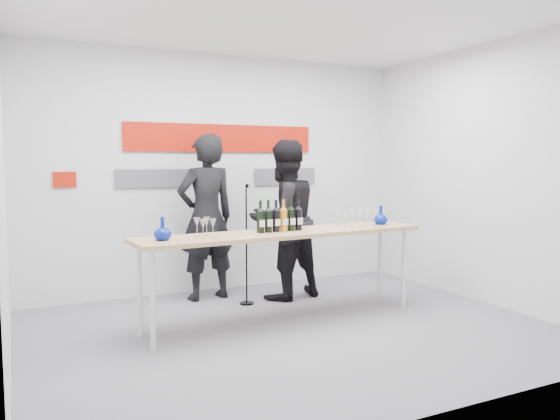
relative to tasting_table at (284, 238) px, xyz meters
The scene contains 12 objects.
ground 0.93m from the tasting_table, 101.31° to the right, with size 5.00×5.00×0.00m, color slate.
back_wall 1.77m from the tasting_table, 92.41° to the left, with size 5.00×0.04×3.00m, color silver.
signage 1.88m from the tasting_table, 94.41° to the left, with size 3.38×0.02×0.79m.
tasting_table is the anchor object (origin of this frame).
wine_bottles 0.24m from the tasting_table, 155.76° to the left, with size 0.53×0.11×0.33m.
decanter_left 1.30m from the tasting_table, behind, with size 0.16×0.16×0.21m, color #081E93, non-canonical shape.
decanter_right 1.30m from the tasting_table, ahead, with size 0.16×0.16×0.21m, color #081E93, non-canonical shape.
glasses_left 0.89m from the tasting_table, behind, with size 0.17×0.23×0.18m.
glasses_right 0.94m from the tasting_table, ahead, with size 0.47×0.25×0.18m.
presenter_left 1.29m from the tasting_table, 110.02° to the left, with size 0.72×0.47×1.98m, color black.
presenter_right 0.94m from the tasting_table, 63.66° to the left, with size 0.93×0.72×1.91m, color black.
mic_stand 0.89m from the tasting_table, 97.82° to the left, with size 0.16×0.16×1.40m.
Camera 1 is at (-2.43, -4.65, 1.66)m, focal length 35.00 mm.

